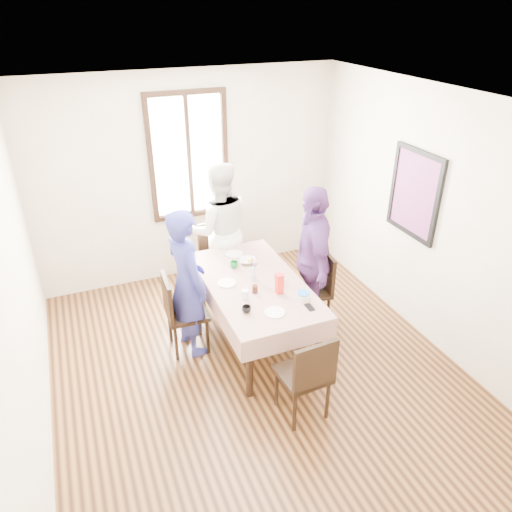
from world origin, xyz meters
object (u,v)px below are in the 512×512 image
object	(u,v)px
chair_far	(220,259)
person_far	(220,230)
chair_left	(187,313)
chair_near	(303,374)
chair_right	(310,290)
person_right	(310,260)
dining_table	(254,312)
person_left	(186,283)

from	to	relation	value
chair_far	person_far	size ratio (longest dim) A/B	0.52
chair_left	chair_near	size ratio (longest dim) A/B	1.00
chair_right	person_right	world-z (taller)	person_right
chair_left	chair_near	xyz separation A→B (m)	(0.71, -1.31, 0.00)
dining_table	person_right	world-z (taller)	person_right
dining_table	person_left	world-z (taller)	person_left
dining_table	person_far	bearing A→B (deg)	90.00
person_left	chair_left	bearing A→B (deg)	77.97
chair_left	person_left	size ratio (longest dim) A/B	0.55
dining_table	person_far	distance (m)	1.24
dining_table	chair_right	distance (m)	0.72
chair_left	chair_near	bearing A→B (deg)	30.84
person_right	chair_right	bearing A→B (deg)	106.58
chair_right	chair_near	bearing A→B (deg)	157.75
dining_table	chair_far	bearing A→B (deg)	90.00
chair_right	chair_near	size ratio (longest dim) A/B	1.00
dining_table	chair_near	xyz separation A→B (m)	(0.00, -1.15, 0.08)
chair_near	person_right	distance (m)	1.45
person_right	chair_left	bearing A→B (deg)	-77.69
dining_table	chair_near	distance (m)	1.16
chair_left	chair_right	distance (m)	1.43
chair_far	person_right	distance (m)	1.36
chair_right	chair_far	bearing A→B (deg)	41.19
chair_right	chair_far	xyz separation A→B (m)	(-0.71, 1.10, 0.00)
chair_left	person_far	bearing A→B (deg)	146.21
chair_left	person_right	size ratio (longest dim) A/B	0.53
dining_table	person_left	size ratio (longest dim) A/B	1.02
person_left	dining_table	bearing A→B (deg)	-114.82
chair_right	person_left	distance (m)	1.45
dining_table	chair_left	bearing A→B (deg)	167.54
chair_left	chair_right	xyz separation A→B (m)	(1.42, -0.10, 0.00)
chair_right	chair_far	distance (m)	1.31
person_right	chair_far	bearing A→B (deg)	-131.24
chair_near	person_right	xyz separation A→B (m)	(0.69, 1.20, 0.41)
dining_table	person_left	xyz separation A→B (m)	(-0.69, 0.16, 0.45)
person_left	person_right	xyz separation A→B (m)	(1.38, -0.10, 0.04)
chair_left	dining_table	bearing A→B (deg)	79.88
person_far	person_right	size ratio (longest dim) A/B	1.01
chair_left	chair_far	world-z (taller)	same
chair_near	person_right	size ratio (longest dim) A/B	0.53
person_far	dining_table	bearing A→B (deg)	98.56
chair_far	chair_near	size ratio (longest dim) A/B	1.00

